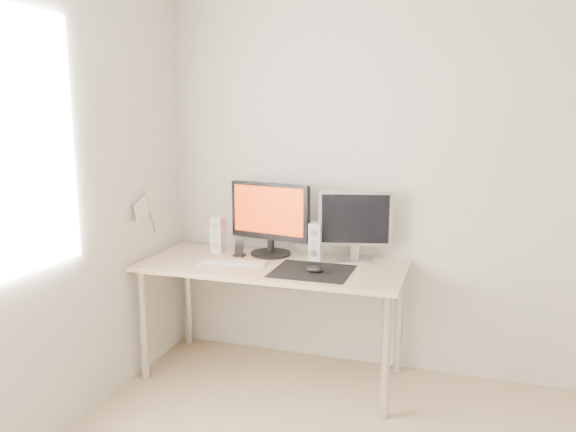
# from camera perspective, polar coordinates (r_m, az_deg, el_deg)

# --- Properties ---
(wall_back) EXTENTS (3.50, 0.00, 3.50)m
(wall_back) POSITION_cam_1_polar(r_m,az_deg,el_deg) (3.51, 14.97, 3.85)
(wall_back) COLOR silver
(wall_back) RESTS_ON ground
(mousepad) EXTENTS (0.45, 0.40, 0.00)m
(mousepad) POSITION_cam_1_polar(r_m,az_deg,el_deg) (3.26, 2.48, -5.62)
(mousepad) COLOR black
(mousepad) RESTS_ON desk
(mouse) EXTENTS (0.11, 0.06, 0.04)m
(mouse) POSITION_cam_1_polar(r_m,az_deg,el_deg) (3.22, 2.69, -5.42)
(mouse) COLOR black
(mouse) RESTS_ON mousepad
(desk) EXTENTS (1.60, 0.70, 0.73)m
(desk) POSITION_cam_1_polar(r_m,az_deg,el_deg) (3.45, -1.57, -6.07)
(desk) COLOR #D1B587
(desk) RESTS_ON ground
(main_monitor) EXTENTS (0.55, 0.31, 0.47)m
(main_monitor) POSITION_cam_1_polar(r_m,az_deg,el_deg) (3.57, -1.85, -0.02)
(main_monitor) COLOR black
(main_monitor) RESTS_ON desk
(second_monitor) EXTENTS (0.45, 0.21, 0.43)m
(second_monitor) POSITION_cam_1_polar(r_m,az_deg,el_deg) (3.46, 6.83, -0.64)
(second_monitor) COLOR silver
(second_monitor) RESTS_ON desk
(speaker_left) EXTENTS (0.07, 0.09, 0.23)m
(speaker_left) POSITION_cam_1_polar(r_m,az_deg,el_deg) (3.69, -7.12, -1.91)
(speaker_left) COLOR white
(speaker_left) RESTS_ON desk
(speaker_right) EXTENTS (0.07, 0.09, 0.23)m
(speaker_right) POSITION_cam_1_polar(r_m,az_deg,el_deg) (3.47, 2.84, -2.63)
(speaker_right) COLOR white
(speaker_right) RESTS_ON desk
(keyboard) EXTENTS (0.43, 0.18, 0.02)m
(keyboard) POSITION_cam_1_polar(r_m,az_deg,el_deg) (3.42, -5.64, -4.77)
(keyboard) COLOR #BCBCBF
(keyboard) RESTS_ON desk
(phone_dock) EXTENTS (0.07, 0.06, 0.12)m
(phone_dock) POSITION_cam_1_polar(r_m,az_deg,el_deg) (3.59, -4.97, -3.51)
(phone_dock) COLOR black
(phone_dock) RESTS_ON desk
(pennant) EXTENTS (0.01, 0.23, 0.29)m
(pennant) POSITION_cam_1_polar(r_m,az_deg,el_deg) (3.57, -14.39, 0.71)
(pennant) COLOR #A57F54
(pennant) RESTS_ON wall_left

